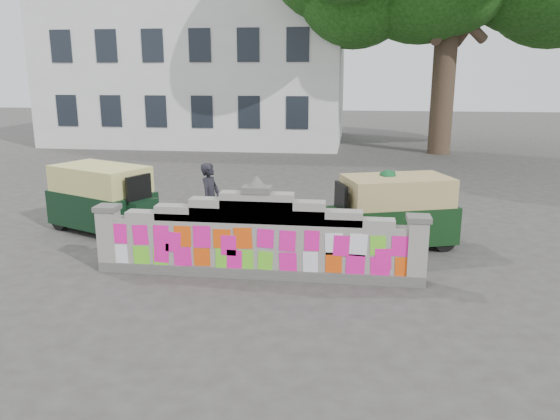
{
  "coord_description": "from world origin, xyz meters",
  "views": [
    {
      "loc": [
        1.79,
        -9.94,
        3.87
      ],
      "look_at": [
        0.31,
        1.0,
        1.1
      ],
      "focal_mm": 35.0,
      "sensor_mm": 36.0,
      "label": 1
    }
  ],
  "objects": [
    {
      "name": "rickshaw_right",
      "position": [
        2.71,
        2.28,
        0.84
      ],
      "size": [
        3.02,
        2.11,
        1.63
      ],
      "rotation": [
        0.0,
        0.0,
        3.47
      ],
      "color": "black",
      "rests_on": "ground"
    },
    {
      "name": "cyclist_rider",
      "position": [
        -1.41,
        1.85,
        0.84
      ],
      "size": [
        0.51,
        0.68,
        1.67
      ],
      "primitive_type": "imported",
      "rotation": [
        0.0,
        0.0,
        1.38
      ],
      "color": "black",
      "rests_on": "ground"
    },
    {
      "name": "rickshaw_left",
      "position": [
        -4.36,
        2.63,
        0.86
      ],
      "size": [
        3.06,
        2.32,
        1.65
      ],
      "rotation": [
        0.0,
        0.0,
        -0.42
      ],
      "color": "black",
      "rests_on": "ground"
    },
    {
      "name": "building",
      "position": [
        -7.0,
        21.98,
        4.01
      ],
      "size": [
        16.0,
        10.0,
        8.9
      ],
      "color": "silver",
      "rests_on": "ground"
    },
    {
      "name": "ground",
      "position": [
        0.0,
        0.0,
        0.0
      ],
      "size": [
        100.0,
        100.0,
        0.0
      ],
      "primitive_type": "plane",
      "color": "#383533",
      "rests_on": "ground"
    },
    {
      "name": "parapet_wall",
      "position": [
        -0.0,
        -0.01,
        0.75
      ],
      "size": [
        6.48,
        0.44,
        2.01
      ],
      "color": "#4C4C49",
      "rests_on": "ground"
    },
    {
      "name": "cyclist_bike",
      "position": [
        -1.41,
        1.85,
        0.49
      ],
      "size": [
        1.97,
        1.01,
        0.99
      ],
      "primitive_type": "imported",
      "rotation": [
        0.0,
        0.0,
        1.38
      ],
      "color": "black",
      "rests_on": "ground"
    },
    {
      "name": "pedestrian",
      "position": [
        2.6,
        2.37,
        0.88
      ],
      "size": [
        1.07,
        1.07,
        1.75
      ],
      "primitive_type": "imported",
      "rotation": [
        0.0,
        0.0,
        -0.79
      ],
      "color": "green",
      "rests_on": "ground"
    }
  ]
}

